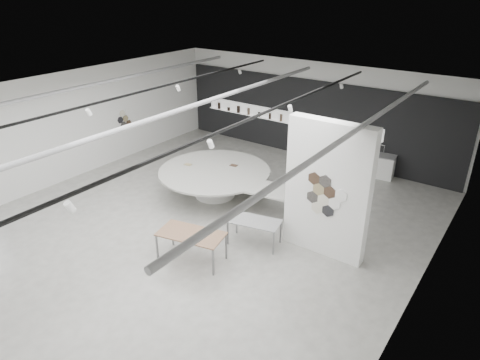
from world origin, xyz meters
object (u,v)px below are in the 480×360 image
Objects in this scene: partition_column at (327,190)px; display_island at (216,179)px; sample_table_wood at (191,235)px; sample_table_stone at (254,223)px; kitchen_counter at (373,165)px.

display_island is at bearing 168.50° from partition_column.
sample_table_wood is (-2.54, -2.32, -1.07)m from partition_column.
display_island is at bearing 147.94° from sample_table_stone.
sample_table_wood is 8.10m from kitchen_counter.
display_island is 3.26× the size of kitchen_counter.
partition_column is 1.98× the size of sample_table_wood.
partition_column reaches higher than sample_table_stone.
sample_table_wood is at bearing -137.62° from partition_column.
display_island is at bearing -134.56° from kitchen_counter.
partition_column reaches higher than kitchen_counter.
sample_table_wood is at bearing -119.64° from sample_table_stone.
partition_column is 2.16m from sample_table_stone.
sample_table_wood reaches higher than sample_table_stone.
display_island is 3.63m from sample_table_wood.
display_island reaches higher than sample_table_stone.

